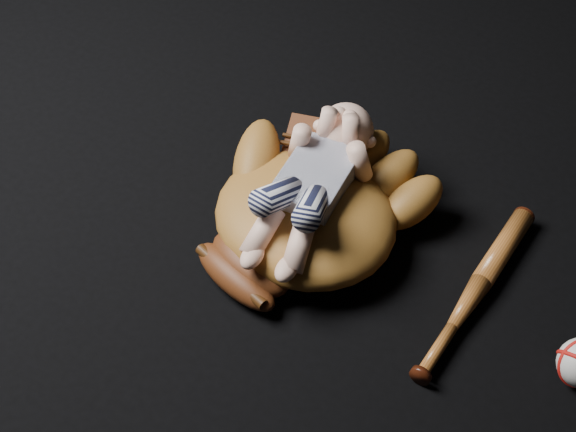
# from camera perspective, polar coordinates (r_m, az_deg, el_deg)

# --- Properties ---
(baseball_glove) EXTENTS (0.49, 0.53, 0.14)m
(baseball_glove) POSITION_cam_1_polar(r_m,az_deg,el_deg) (1.43, 1.14, 0.34)
(baseball_glove) COLOR brown
(baseball_glove) RESTS_ON ground
(newborn_baby) EXTENTS (0.20, 0.38, 0.15)m
(newborn_baby) POSITION_cam_1_polar(r_m,az_deg,el_deg) (1.40, 1.33, 2.05)
(newborn_baby) COLOR beige
(newborn_baby) RESTS_ON baseball_glove
(baseball_bat) EXTENTS (0.05, 0.39, 0.04)m
(baseball_bat) POSITION_cam_1_polar(r_m,az_deg,el_deg) (1.42, 12.00, -4.80)
(baseball_bat) COLOR #98501D
(baseball_bat) RESTS_ON ground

